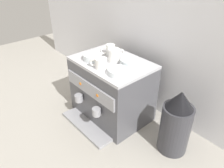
% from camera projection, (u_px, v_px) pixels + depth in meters
% --- Properties ---
extents(ground_plane, '(4.00, 4.00, 0.00)m').
position_uv_depth(ground_plane, '(112.00, 113.00, 1.63)').
color(ground_plane, '#9E998E').
extents(tiled_backsplash_wall, '(2.80, 0.03, 1.04)m').
position_uv_depth(tiled_backsplash_wall, '(144.00, 38.00, 1.53)').
color(tiled_backsplash_wall, silver).
rests_on(tiled_backsplash_wall, ground_plane).
extents(espresso_machine, '(0.52, 0.48, 0.43)m').
position_uv_depth(espresso_machine, '(111.00, 90.00, 1.52)').
color(espresso_machine, '#4C4C51').
rests_on(espresso_machine, ground_plane).
extents(ceramic_cup_0, '(0.08, 0.12, 0.08)m').
position_uv_depth(ceramic_cup_0, '(115.00, 55.00, 1.39)').
color(ceramic_cup_0, white).
rests_on(ceramic_cup_0, espresso_machine).
extents(ceramic_cup_1, '(0.07, 0.10, 0.08)m').
position_uv_depth(ceramic_cup_1, '(110.00, 50.00, 1.47)').
color(ceramic_cup_1, white).
rests_on(ceramic_cup_1, espresso_machine).
extents(ceramic_cup_2, '(0.10, 0.09, 0.07)m').
position_uv_depth(ceramic_cup_2, '(100.00, 63.00, 1.30)').
color(ceramic_cup_2, white).
rests_on(ceramic_cup_2, espresso_machine).
extents(ceramic_bowl_0, '(0.11, 0.11, 0.04)m').
position_uv_depth(ceramic_bowl_0, '(130.00, 63.00, 1.34)').
color(ceramic_bowl_0, silver).
rests_on(ceramic_bowl_0, espresso_machine).
extents(ceramic_bowl_1, '(0.13, 0.13, 0.03)m').
position_uv_depth(ceramic_bowl_1, '(118.00, 72.00, 1.25)').
color(ceramic_bowl_1, silver).
rests_on(ceramic_bowl_1, espresso_machine).
extents(ceramic_bowl_2, '(0.12, 0.12, 0.04)m').
position_uv_depth(ceramic_bowl_2, '(93.00, 57.00, 1.41)').
color(ceramic_bowl_2, silver).
rests_on(ceramic_bowl_2, espresso_machine).
extents(coffee_grinder, '(0.18, 0.18, 0.42)m').
position_uv_depth(coffee_grinder, '(176.00, 123.00, 1.24)').
color(coffee_grinder, '#333338').
rests_on(coffee_grinder, ground_plane).
extents(milk_pitcher, '(0.10, 0.10, 0.13)m').
position_uv_depth(milk_pitcher, '(83.00, 86.00, 1.84)').
color(milk_pitcher, '#B7B7BC').
rests_on(milk_pitcher, ground_plane).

